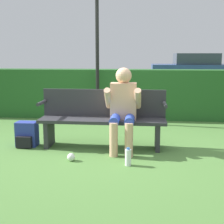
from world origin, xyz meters
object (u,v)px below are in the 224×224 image
(person_seated, at_px, (123,105))
(backpack, at_px, (27,135))
(signpost, at_px, (97,40))
(parked_car, at_px, (195,69))
(park_bench, at_px, (103,117))
(water_bottle, at_px, (128,157))

(person_seated, height_order, backpack, person_seated)
(person_seated, relative_size, signpost, 0.41)
(parked_car, bearing_deg, park_bench, -106.25)
(backpack, bearing_deg, park_bench, 5.39)
(person_seated, bearing_deg, backpack, 179.29)
(person_seated, relative_size, parked_car, 0.28)
(person_seated, xyz_separation_m, water_bottle, (0.11, -0.65, -0.53))
(backpack, height_order, parked_car, parked_car)
(park_bench, distance_m, water_bottle, 0.94)
(backpack, bearing_deg, signpost, 65.99)
(person_seated, xyz_separation_m, backpack, (-1.42, 0.02, -0.46))
(person_seated, height_order, signpost, signpost)
(person_seated, bearing_deg, parked_car, 75.99)
(person_seated, distance_m, signpost, 2.14)
(person_seated, height_order, parked_car, parked_car)
(park_bench, relative_size, water_bottle, 8.16)
(water_bottle, height_order, parked_car, parked_car)
(park_bench, xyz_separation_m, parked_car, (3.03, 10.83, 0.23))
(signpost, bearing_deg, backpack, -114.01)
(park_bench, height_order, backpack, park_bench)
(park_bench, distance_m, parked_car, 11.25)
(park_bench, xyz_separation_m, person_seated, (0.30, -0.12, 0.20))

